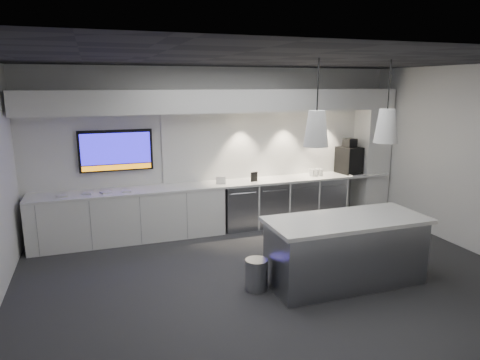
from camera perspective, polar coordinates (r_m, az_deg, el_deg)
name	(u,v)px	position (r m, az deg, el deg)	size (l,w,h in m)	color
floor	(270,276)	(6.29, 4.08, -12.67)	(7.00, 7.00, 0.00)	#2B2C2E
ceiling	(274,59)	(5.70, 4.57, 15.75)	(7.00, 7.00, 0.00)	black
wall_back	(220,148)	(8.13, -2.70, 4.24)	(7.00, 7.00, 0.00)	silver
wall_front	(393,233)	(3.74, 19.78, -6.69)	(7.00, 7.00, 0.00)	silver
wall_right	(471,159)	(7.87, 28.43, 2.43)	(7.00, 7.00, 0.00)	silver
back_counter	(225,184)	(7.94, -1.99, -0.51)	(6.80, 0.65, 0.04)	silver
left_base_cabinets	(130,216)	(7.75, -14.47, -4.71)	(3.30, 0.63, 0.86)	white
fridge_unit_a	(238,206)	(8.13, -0.28, -3.50)	(0.60, 0.61, 0.85)	gray
fridge_unit_b	(269,203)	(8.35, 3.82, -3.10)	(0.60, 0.61, 0.85)	gray
fridge_unit_c	(298,200)	(8.61, 7.69, -2.71)	(0.60, 0.61, 0.85)	gray
fridge_unit_d	(325,198)	(8.90, 11.32, -2.33)	(0.60, 0.61, 0.85)	gray
backsplash	(278,143)	(8.52, 5.12, 4.93)	(4.60, 0.03, 1.30)	white
soffit	(224,101)	(7.76, -2.13, 10.52)	(6.90, 0.60, 0.40)	white
column	(371,152)	(9.32, 17.13, 3.53)	(0.55, 0.55, 2.60)	white
wall_tv	(116,151)	(7.76, -16.21, 3.78)	(1.25, 0.07, 0.72)	black
island	(345,250)	(6.09, 13.86, -9.10)	(2.19, 0.95, 0.93)	gray
bin	(256,274)	(5.84, 2.20, -12.48)	(0.30, 0.30, 0.42)	gray
coffee_machine	(349,159)	(9.04, 14.33, 2.74)	(0.46, 0.61, 0.71)	black
sign_black	(254,177)	(8.03, 1.90, 0.44)	(0.14, 0.02, 0.18)	black
sign_white	(221,180)	(7.82, -2.57, -0.05)	(0.18, 0.02, 0.14)	silver
cup_cluster	(316,172)	(8.66, 10.10, 0.99)	(0.25, 0.16, 0.14)	silver
tray_a	(62,196)	(7.54, -22.63, -1.96)	(0.16, 0.16, 0.03)	#BDBDBD
tray_b	(88,193)	(7.58, -19.64, -1.65)	(0.16, 0.16, 0.03)	#BDBDBD
tray_c	(106,192)	(7.54, -17.48, -1.57)	(0.16, 0.16, 0.03)	#BDBDBD
tray_d	(127,191)	(7.53, -14.89, -1.41)	(0.16, 0.16, 0.03)	#BDBDBD
pendant_left	(316,128)	(5.43, 10.14, 6.79)	(0.31, 0.31, 1.15)	white
pendant_right	(386,126)	(6.01, 18.93, 6.85)	(0.31, 0.31, 1.15)	white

